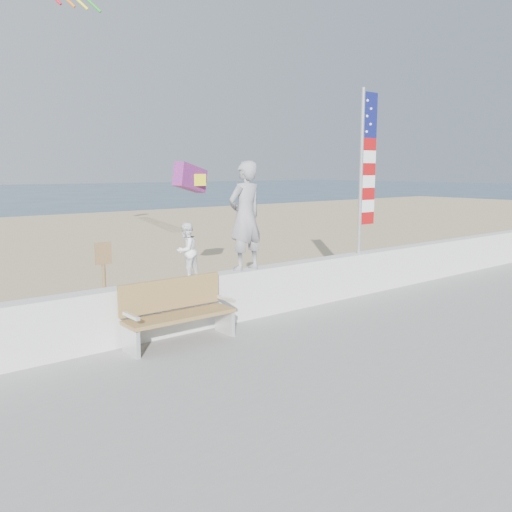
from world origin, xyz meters
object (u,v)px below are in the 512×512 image
(flag, at_px, (365,165))
(bench, at_px, (177,311))
(adult, at_px, (245,216))
(child, at_px, (186,251))

(flag, bearing_deg, bench, -174.78)
(adult, bearing_deg, child, -4.99)
(adult, height_order, flag, flag)
(adult, distance_m, bench, 2.25)
(bench, xyz_separation_m, flag, (4.97, 0.45, 2.30))
(child, distance_m, bench, 1.08)
(bench, height_order, flag, flag)
(child, xyz_separation_m, flag, (4.50, -0.00, 1.44))
(flag, bearing_deg, child, 180.00)
(child, bearing_deg, flag, 157.22)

